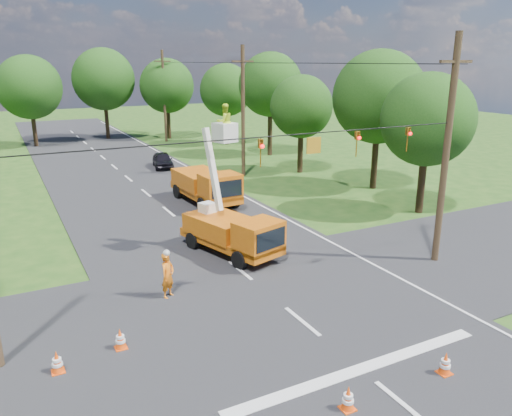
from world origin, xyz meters
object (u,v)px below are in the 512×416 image
traffic_cone_3 (239,220)px  pole_right_mid (243,111)px  traffic_cone_4 (120,339)px  traffic_cone_7 (227,188)px  pole_right_far (164,96)px  tree_right_e (226,90)px  traffic_cone_1 (445,364)px  tree_far_c (167,86)px  traffic_cone_2 (238,238)px  ground_worker (168,276)px  second_truck (207,185)px  tree_right_c (301,107)px  pole_right_near (446,150)px  tree_far_a (29,87)px  traffic_cone_5 (57,362)px  tree_right_d (270,85)px  distant_car (163,160)px  tree_right_a (428,120)px  traffic_cone_0 (348,398)px  bucket_truck (232,224)px  tree_right_b (379,97)px

traffic_cone_3 → pole_right_mid: (5.82, 11.31, 4.75)m
traffic_cone_4 → traffic_cone_7: (11.11, 16.30, 0.00)m
pole_right_far → tree_right_e: size_ratio=1.16×
traffic_cone_1 → tree_far_c: (7.44, 48.48, 5.70)m
traffic_cone_7 → traffic_cone_2: bearing=-111.4°
ground_worker → tree_far_c: bearing=34.6°
second_truck → tree_right_c: (10.42, 5.33, 4.10)m
pole_right_near → tree_far_a: (-13.50, 43.00, 1.08)m
pole_right_mid → pole_right_far: 20.00m
traffic_cone_3 → traffic_cone_5: 14.52m
tree_far_a → tree_far_c: 14.53m
traffic_cone_2 → tree_far_a: bearing=99.8°
traffic_cone_5 → tree_right_d: 36.77m
pole_right_near → tree_far_a: size_ratio=1.05×
second_truck → pole_right_mid: 9.38m
pole_right_mid → tree_far_a: bearing=120.4°
traffic_cone_2 → traffic_cone_5: (-9.32, -7.22, 0.00)m
distant_car → pole_right_far: (4.80, 14.06, 4.45)m
traffic_cone_1 → pole_right_near: pole_right_near is taller
tree_right_e → tree_right_c: bearing=-92.1°
traffic_cone_3 → traffic_cone_4: same height
second_truck → traffic_cone_1: bearing=-95.2°
traffic_cone_3 → pole_right_mid: 13.57m
tree_right_a → tree_right_d: (1.30, 21.00, 1.12)m
traffic_cone_5 → distant_car: bearing=66.7°
traffic_cone_3 → traffic_cone_7: size_ratio=1.00×
traffic_cone_2 → ground_worker: bearing=-140.9°
traffic_cone_2 → traffic_cone_4: same height
traffic_cone_2 → traffic_cone_0: bearing=-102.5°
traffic_cone_2 → tree_right_d: tree_right_d is taller
bucket_truck → traffic_cone_4: size_ratio=9.87×
traffic_cone_1 → tree_far_c: tree_far_c is taller
tree_right_b → tree_right_e: tree_right_b is taller
distant_car → tree_far_c: tree_far_c is taller
traffic_cone_0 → traffic_cone_1: same height
traffic_cone_2 → pole_right_mid: bearing=62.9°
tree_right_b → tree_right_d: tree_right_d is taller
ground_worker → pole_right_mid: pole_right_mid is taller
ground_worker → traffic_cone_7: bearing=20.1°
pole_right_far → tree_right_e: (5.30, -5.00, 0.70)m
pole_right_mid → tree_far_c: size_ratio=1.09×
traffic_cone_1 → tree_far_a: tree_far_a is taller
distant_car → pole_right_near: bearing=-68.6°
traffic_cone_3 → tree_right_a: size_ratio=0.09×
traffic_cone_4 → pole_right_near: (14.54, 0.75, 4.75)m
traffic_cone_1 → distant_car: bearing=87.1°
bucket_truck → traffic_cone_7: (4.50, 10.52, -1.13)m
traffic_cone_2 → traffic_cone_4: size_ratio=1.00×
bucket_truck → tree_right_e: bearing=50.3°
traffic_cone_2 → tree_far_c: bearing=77.2°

